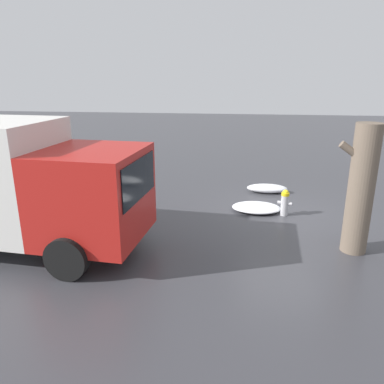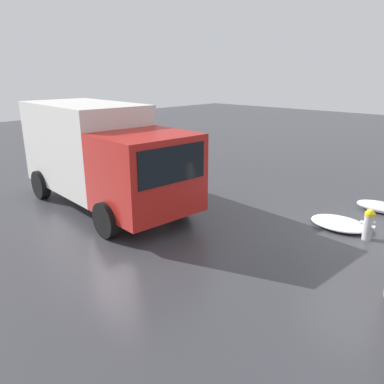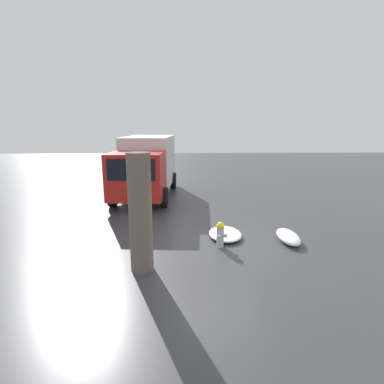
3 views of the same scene
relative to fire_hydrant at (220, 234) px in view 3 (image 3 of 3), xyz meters
name	(u,v)px [view 3 (image 3 of 3)]	position (x,y,z in m)	size (l,w,h in m)	color
ground_plane	(220,247)	(0.00, 0.00, -0.40)	(60.00, 60.00, 0.00)	#38383D
fire_hydrant	(220,234)	(0.00, 0.00, 0.00)	(0.43, 0.33, 0.79)	#B7B7BC
tree_trunk	(140,213)	(-1.36, 2.17, 1.10)	(0.87, 0.57, 2.98)	#6B5B4C
delivery_truck	(146,165)	(6.75, 2.93, 1.21)	(6.45, 2.95, 3.00)	red
pedestrian	(133,184)	(4.87, 3.35, 0.59)	(0.40, 0.40, 1.82)	#23232D
snow_pile_by_hydrant	(288,237)	(0.36, -2.21, -0.25)	(1.40, 0.63, 0.30)	white
snow_pile_curbside	(225,234)	(0.80, -0.27, -0.30)	(1.46, 1.06, 0.21)	white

